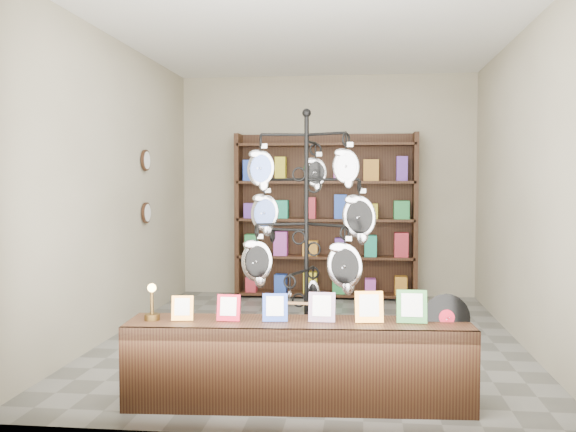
# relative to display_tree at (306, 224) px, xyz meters

# --- Properties ---
(ground) EXTENTS (5.00, 5.00, 0.00)m
(ground) POSITION_rel_display_tree_xyz_m (-0.06, 1.35, -1.22)
(ground) COLOR slate
(ground) RESTS_ON ground
(room_envelope) EXTENTS (5.00, 5.00, 5.00)m
(room_envelope) POSITION_rel_display_tree_xyz_m (-0.06, 1.35, 0.63)
(room_envelope) COLOR #B0A88D
(room_envelope) RESTS_ON ground
(display_tree) EXTENTS (1.09, 1.02, 2.12)m
(display_tree) POSITION_rel_display_tree_xyz_m (0.00, 0.00, 0.00)
(display_tree) COLOR black
(display_tree) RESTS_ON ground
(front_shelf) EXTENTS (2.40, 0.64, 0.84)m
(front_shelf) POSITION_rel_display_tree_xyz_m (-0.01, -0.57, -0.93)
(front_shelf) COLOR black
(front_shelf) RESTS_ON ground
(back_shelving) EXTENTS (2.42, 0.36, 2.20)m
(back_shelving) POSITION_rel_display_tree_xyz_m (-0.06, 3.64, -0.19)
(back_shelving) COLOR black
(back_shelving) RESTS_ON ground
(wall_clocks) EXTENTS (0.03, 0.24, 0.84)m
(wall_clocks) POSITION_rel_display_tree_xyz_m (-2.03, 2.15, 0.28)
(wall_clocks) COLOR black
(wall_clocks) RESTS_ON ground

